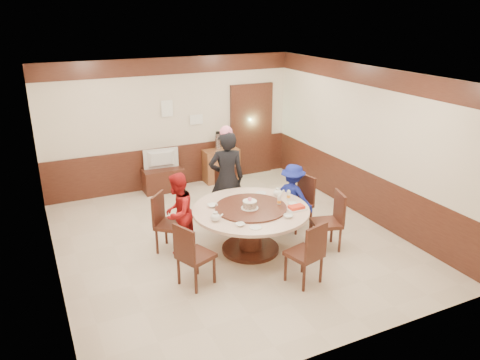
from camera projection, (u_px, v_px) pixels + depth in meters
name	position (u px, v px, depth m)	size (l,w,h in m)	color
room	(229.00, 181.00, 7.66)	(6.00, 6.04, 2.84)	beige
banquet_table	(251.00, 221.00, 7.52)	(1.87, 1.87, 0.78)	#401D14
chair_0	(298.00, 212.00, 8.39)	(0.53, 0.52, 0.97)	#401D14
chair_1	(227.00, 203.00, 8.77)	(0.55, 0.55, 0.97)	#401D14
chair_2	(170.00, 233.00, 7.62)	(0.62, 0.62, 0.97)	#401D14
chair_3	(195.00, 265.00, 6.66)	(0.58, 0.58, 0.97)	#401D14
chair_4	(305.00, 263.00, 6.71)	(0.54, 0.54, 0.97)	#401D14
chair_5	(327.00, 231.00, 7.68)	(0.54, 0.54, 0.97)	#401D14
person_standing	(227.00, 179.00, 8.37)	(0.64, 0.42, 1.76)	black
person_red	(178.00, 213.00, 7.50)	(0.64, 0.50, 1.33)	#AB1618
person_blue	(293.00, 197.00, 8.31)	(0.77, 0.44, 1.20)	navy
birthday_cake	(250.00, 204.00, 7.36)	(0.27, 0.27, 0.19)	white
teapot_left	(215.00, 217.00, 6.99)	(0.17, 0.15, 0.13)	white
teapot_right	(278.00, 193.00, 7.91)	(0.17, 0.15, 0.13)	white
bowl_0	(212.00, 206.00, 7.50)	(0.16, 0.16, 0.04)	white
bowl_1	(288.00, 216.00, 7.12)	(0.15, 0.15, 0.05)	white
bowl_2	(240.00, 225.00, 6.86)	(0.14, 0.14, 0.03)	white
bowl_3	(292.00, 204.00, 7.55)	(0.15, 0.15, 0.05)	white
saucer_near	(255.00, 227.00, 6.79)	(0.18, 0.18, 0.01)	white
saucer_far	(261.00, 193.00, 8.05)	(0.18, 0.18, 0.01)	white
shrimp_platter	(296.00, 208.00, 7.40)	(0.30, 0.20, 0.06)	white
bottle_0	(279.00, 201.00, 7.53)	(0.06, 0.06, 0.16)	silver
bottle_1	(289.00, 196.00, 7.74)	(0.06, 0.06, 0.16)	silver
tv_stand	(163.00, 180.00, 10.13)	(0.85, 0.45, 0.50)	#401D14
television	(162.00, 159.00, 9.97)	(0.75, 0.10, 0.43)	gray
side_cabinet	(221.00, 165.00, 10.67)	(0.80, 0.40, 0.75)	brown
thermos	(218.00, 142.00, 10.44)	(0.15, 0.15, 0.38)	silver
notice_left	(167.00, 109.00, 9.88)	(0.25, 0.00, 0.35)	white
notice_right	(196.00, 119.00, 10.24)	(0.30, 0.00, 0.22)	white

